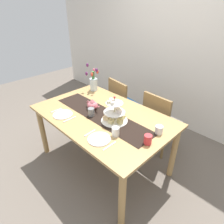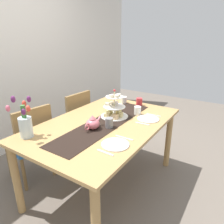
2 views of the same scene
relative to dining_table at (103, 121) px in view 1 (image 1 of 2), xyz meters
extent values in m
plane|color=#6B6056|center=(0.00, 0.00, -0.67)|extent=(8.00, 8.00, 0.00)
cube|color=silver|center=(0.00, 1.63, 0.63)|extent=(6.00, 0.08, 2.60)
cube|color=tan|center=(0.00, 0.00, 0.08)|extent=(1.65, 1.05, 0.03)
cylinder|color=tan|center=(-0.76, -0.46, -0.30)|extent=(0.07, 0.07, 0.74)
cylinder|color=tan|center=(0.76, -0.46, -0.30)|extent=(0.07, 0.07, 0.74)
cylinder|color=tan|center=(-0.76, 0.46, -0.30)|extent=(0.07, 0.07, 0.74)
cylinder|color=tan|center=(0.76, 0.46, -0.30)|extent=(0.07, 0.07, 0.74)
cylinder|color=olive|center=(-0.14, 0.98, -0.47)|extent=(0.04, 0.04, 0.41)
cylinder|color=olive|center=(-0.49, 1.03, -0.47)|extent=(0.04, 0.04, 0.41)
cylinder|color=olive|center=(-0.19, 0.62, -0.47)|extent=(0.04, 0.04, 0.41)
cylinder|color=olive|center=(-0.55, 0.68, -0.47)|extent=(0.04, 0.04, 0.41)
cube|color=#3370B7|center=(-0.34, 0.83, -0.24)|extent=(0.48, 0.48, 0.05)
cube|color=olive|center=(-0.37, 0.64, 0.01)|extent=(0.42, 0.10, 0.45)
cylinder|color=olive|center=(0.53, 1.00, -0.47)|extent=(0.04, 0.04, 0.41)
cylinder|color=olive|center=(0.17, 1.01, -0.47)|extent=(0.04, 0.04, 0.41)
cylinder|color=olive|center=(0.51, 0.64, -0.47)|extent=(0.04, 0.04, 0.41)
cylinder|color=olive|center=(0.15, 0.66, -0.47)|extent=(0.04, 0.04, 0.41)
cube|color=silver|center=(0.34, 0.83, -0.24)|extent=(0.44, 0.44, 0.05)
cube|color=olive|center=(0.33, 0.64, 0.01)|extent=(0.42, 0.06, 0.45)
cube|color=black|center=(0.00, -0.02, 0.10)|extent=(1.39, 0.33, 0.00)
cylinder|color=beige|center=(0.20, 0.00, 0.24)|extent=(0.01, 0.01, 0.28)
cylinder|color=white|center=(0.20, 0.00, 0.11)|extent=(0.30, 0.30, 0.01)
cylinder|color=white|center=(0.20, 0.00, 0.22)|extent=(0.24, 0.24, 0.01)
cylinder|color=white|center=(0.20, 0.00, 0.33)|extent=(0.19, 0.19, 0.01)
cube|color=#DECC7C|center=(0.29, 0.00, 0.13)|extent=(0.06, 0.06, 0.05)
cube|color=#D2C578|center=(0.23, 0.09, 0.13)|extent=(0.06, 0.07, 0.04)
cube|color=#D1BE80|center=(0.14, 0.06, 0.13)|extent=(0.07, 0.07, 0.04)
cube|color=beige|center=(0.13, -0.05, 0.13)|extent=(0.08, 0.07, 0.04)
cube|color=beige|center=(0.21, -0.07, 0.13)|extent=(0.06, 0.05, 0.05)
cube|color=silver|center=(0.26, 0.02, 0.24)|extent=(0.06, 0.05, 0.03)
cube|color=#F3E5C1|center=(0.23, 0.04, 0.24)|extent=(0.06, 0.07, 0.03)
cube|color=beige|center=(0.18, 0.07, 0.24)|extent=(0.06, 0.07, 0.03)
cube|color=beige|center=(0.15, 0.00, 0.35)|extent=(0.06, 0.05, 0.03)
cube|color=beige|center=(0.17, -0.04, 0.35)|extent=(0.05, 0.07, 0.03)
cube|color=beige|center=(0.21, -0.04, 0.35)|extent=(0.06, 0.07, 0.03)
sphere|color=red|center=(0.20, 0.00, 0.40)|extent=(0.02, 0.02, 0.02)
ellipsoid|color=#D66B75|center=(-0.18, 0.00, 0.15)|extent=(0.13, 0.13, 0.10)
cone|color=#D66B75|center=(-0.18, 0.00, 0.22)|extent=(0.06, 0.06, 0.04)
cylinder|color=#D66B75|center=(-0.09, 0.00, 0.16)|extent=(0.07, 0.02, 0.06)
torus|color=#D66B75|center=(-0.26, 0.00, 0.15)|extent=(0.07, 0.01, 0.07)
cylinder|color=silver|center=(-0.62, 0.39, 0.19)|extent=(0.11, 0.11, 0.18)
cylinder|color=#3D7538|center=(-0.62, 0.39, 0.33)|extent=(0.04, 0.04, 0.12)
ellipsoid|color=#6B2860|center=(-0.55, 0.40, 0.42)|extent=(0.04, 0.04, 0.06)
ellipsoid|color=#EF4C38|center=(-0.58, 0.43, 0.38)|extent=(0.04, 0.04, 0.06)
ellipsoid|color=#E5607A|center=(-0.70, 0.47, 0.37)|extent=(0.04, 0.04, 0.06)
ellipsoid|color=#6B2860|center=(-0.71, 0.36, 0.47)|extent=(0.04, 0.04, 0.06)
ellipsoid|color=#6B2860|center=(-0.67, 0.31, 0.36)|extent=(0.04, 0.04, 0.06)
ellipsoid|color=#EF4C38|center=(-0.60, 0.35, 0.36)|extent=(0.04, 0.04, 0.06)
cylinder|color=white|center=(0.68, 0.16, 0.14)|extent=(0.08, 0.08, 0.08)
cylinder|color=white|center=(-0.33, -0.34, 0.10)|extent=(0.23, 0.23, 0.01)
cube|color=silver|center=(-0.47, -0.34, 0.10)|extent=(0.02, 0.15, 0.01)
cube|color=silver|center=(-0.18, -0.34, 0.10)|extent=(0.02, 0.17, 0.01)
cylinder|color=white|center=(0.33, -0.34, 0.10)|extent=(0.23, 0.23, 0.01)
cube|color=silver|center=(0.19, -0.34, 0.10)|extent=(0.03, 0.15, 0.01)
cube|color=silver|center=(0.48, -0.34, 0.10)|extent=(0.02, 0.17, 0.01)
cylinder|color=slate|center=(-0.07, -0.11, 0.15)|extent=(0.08, 0.08, 0.09)
cylinder|color=white|center=(0.40, -0.18, 0.15)|extent=(0.08, 0.08, 0.09)
cylinder|color=red|center=(0.70, -0.06, 0.15)|extent=(0.08, 0.08, 0.09)
camera|label=1|loc=(1.49, -1.31, 1.29)|focal=31.15mm
camera|label=2|loc=(-1.60, -1.14, 0.94)|focal=33.57mm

